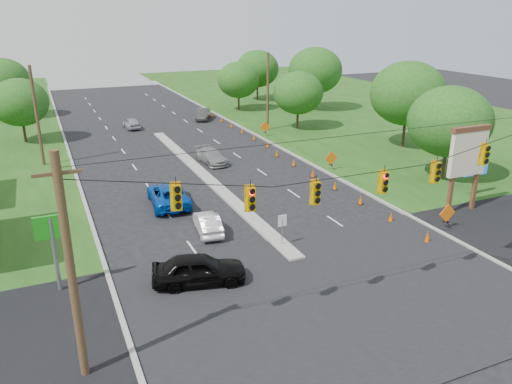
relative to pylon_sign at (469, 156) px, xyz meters
name	(u,v)px	position (x,y,z in m)	size (l,w,h in m)	color
ground	(336,296)	(-14.31, -6.20, -4.00)	(160.00, 160.00, 0.00)	black
grass_right	(475,144)	(15.69, 13.80, -4.00)	(40.00, 160.00, 0.06)	#1E4714
cross_street	(336,296)	(-14.31, -6.20, -4.00)	(160.00, 14.00, 0.02)	black
curb_left	(72,162)	(-24.41, 23.80, -4.00)	(0.25, 110.00, 0.16)	gray
curb_right	(267,141)	(-4.21, 23.80, -4.00)	(0.25, 110.00, 0.16)	gray
median	(204,176)	(-14.31, 14.80, -4.00)	(1.00, 34.00, 0.18)	gray
median_sign	(282,224)	(-14.31, -0.20, -2.54)	(0.55, 0.06, 2.05)	gray
signal_span	(353,210)	(-14.37, -7.20, 0.97)	(25.60, 0.32, 9.00)	#422D1C
utility_pole_far_left	(37,117)	(-26.81, 23.80, 0.50)	(0.28, 0.28, 9.00)	#422D1C
utility_pole_far_right	(268,92)	(-1.81, 28.80, 0.50)	(0.28, 0.28, 9.00)	#422D1C
pylon_sign	(469,156)	(0.00, 0.00, 0.00)	(5.90, 2.30, 6.12)	#59331E
cone_0	(427,237)	(-5.90, -3.20, -3.65)	(0.32, 0.32, 0.70)	#D94E00
cone_1	(391,217)	(-5.90, 0.30, -3.65)	(0.32, 0.32, 0.70)	#D94E00
cone_2	(361,200)	(-5.90, 3.80, -3.65)	(0.32, 0.32, 0.70)	#D94E00
cone_3	(335,185)	(-5.90, 7.30, -3.65)	(0.32, 0.32, 0.70)	#D94E00
cone_4	(313,173)	(-5.90, 10.80, -3.65)	(0.32, 0.32, 0.70)	#D94E00
cone_5	(294,163)	(-5.90, 14.30, -3.65)	(0.32, 0.32, 0.70)	#D94E00
cone_6	(277,153)	(-5.90, 17.80, -3.65)	(0.32, 0.32, 0.70)	#D94E00
cone_7	(267,144)	(-5.30, 21.30, -3.65)	(0.32, 0.32, 0.70)	#D94E00
cone_8	(254,137)	(-5.30, 24.80, -3.65)	(0.32, 0.32, 0.70)	#D94E00
cone_9	(242,131)	(-5.30, 28.30, -3.65)	(0.32, 0.32, 0.70)	#D94E00
cone_10	(231,125)	(-5.30, 31.80, -3.65)	(0.32, 0.32, 0.70)	#D94E00
cone_11	(221,119)	(-5.30, 35.30, -3.65)	(0.32, 0.32, 0.70)	#D94E00
cone_12	(213,115)	(-5.30, 38.80, -3.65)	(0.32, 0.32, 0.70)	#D94E00
cone_13	(204,110)	(-5.30, 42.30, -3.65)	(0.32, 0.32, 0.70)	#D94E00
work_sign_0	(447,214)	(-3.51, -2.20, -2.91)	(1.27, 0.58, 1.37)	black
work_sign_1	(331,159)	(-3.51, 11.80, -2.91)	(1.27, 0.58, 1.37)	black
work_sign_2	(265,127)	(-3.51, 25.80, -2.91)	(1.27, 0.58, 1.37)	black
tree_5	(20,102)	(-28.31, 33.80, 0.34)	(5.88, 5.88, 6.86)	black
tree_6	(3,81)	(-30.31, 48.80, 0.96)	(6.72, 6.72, 7.84)	black
tree_7	(450,122)	(3.69, 5.80, 0.96)	(6.72, 6.72, 7.84)	black
tree_8	(408,93)	(7.69, 15.80, 1.58)	(7.56, 7.56, 8.82)	black
tree_9	(298,93)	(1.69, 27.80, 0.34)	(5.88, 5.88, 6.86)	black
tree_10	(315,71)	(9.69, 37.80, 1.58)	(7.56, 7.56, 8.82)	black
tree_11	(257,69)	(5.69, 48.80, 0.96)	(6.72, 6.72, 7.84)	black
tree_12	(238,80)	(-0.31, 41.80, 0.34)	(5.88, 5.88, 6.86)	black
black_sedan	(199,269)	(-20.15, -2.35, -3.18)	(1.94, 4.81, 1.64)	black
white_sedan	(208,223)	(-17.71, 3.59, -3.37)	(1.33, 3.82, 1.26)	silver
blue_pickup	(168,195)	(-18.79, 9.36, -3.23)	(2.57, 5.57, 1.55)	#0543AD
silver_car_far	(211,156)	(-12.44, 18.30, -3.34)	(1.85, 4.54, 1.32)	gray
silver_car_oncoming	(131,123)	(-16.53, 36.13, -3.35)	(1.54, 3.84, 1.31)	#9995A5
dark_car_receding	(203,114)	(-6.94, 37.80, -3.29)	(1.50, 4.30, 1.42)	#2E2E2E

